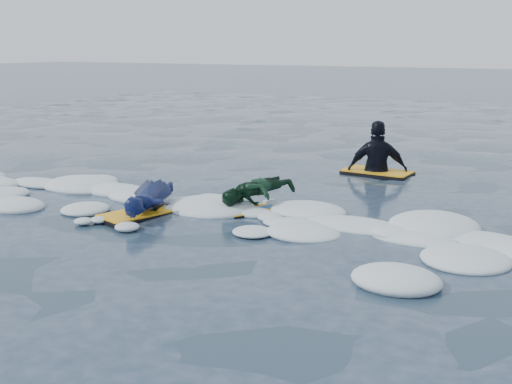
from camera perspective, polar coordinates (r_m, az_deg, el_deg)
ground at (r=7.95m, az=-9.17°, el=-4.17°), size 120.00×120.00×0.00m
foam_band at (r=8.76m, az=-5.15°, el=-2.43°), size 12.00×3.10×0.30m
prone_woman_unit at (r=9.06m, az=-9.65°, el=-0.67°), size 1.13×1.68×0.41m
prone_child_unit at (r=9.13m, az=0.15°, el=-0.23°), size 0.96×1.31×0.46m
waiting_rider_unit at (r=11.82m, az=10.73°, el=1.80°), size 1.28×0.77×1.85m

